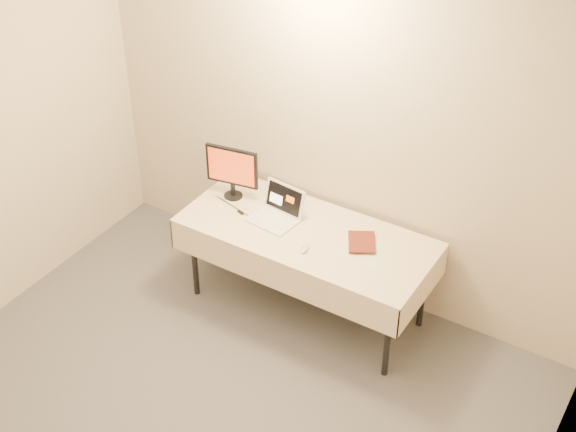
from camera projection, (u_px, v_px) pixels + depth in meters
The scene contains 9 objects.
back_wall at pixel (340, 131), 5.72m from camera, with size 4.00×0.10×2.70m, color beige.
table at pixel (307, 238), 5.79m from camera, with size 1.86×0.81×0.74m.
laptop at pixel (277, 212), 5.86m from camera, with size 0.37×0.34×0.24m.
monitor at pixel (232, 169), 5.98m from camera, with size 0.41×0.17×0.43m.
book at pixel (349, 229), 5.57m from camera, with size 0.19×0.02×0.25m, color maroon.
alarm_clock at pixel (273, 196), 6.09m from camera, with size 0.12×0.06×0.05m.
clicker at pixel (305, 249), 5.58m from camera, with size 0.05×0.10×0.02m, color #B8B8BB.
paper_form at pixel (374, 256), 5.53m from camera, with size 0.11×0.27×0.00m, color #BBE1B3.
usb_dongle at pixel (240, 213), 5.94m from camera, with size 0.06×0.02×0.01m, color black.
Camera 1 is at (2.32, -1.96, 4.17)m, focal length 50.00 mm.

